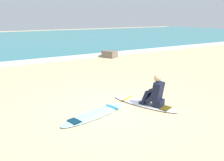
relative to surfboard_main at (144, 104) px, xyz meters
name	(u,v)px	position (x,y,z in m)	size (l,w,h in m)	color
ground_plane	(118,109)	(-0.86, 0.17, -0.04)	(80.00, 80.00, 0.00)	beige
sea	(6,40)	(-0.86, 22.46, 0.01)	(80.00, 28.00, 0.10)	teal
breaking_foam	(40,61)	(-0.86, 8.76, 0.02)	(80.00, 0.90, 0.11)	white
surfboard_main	(144,104)	(0.00, 0.00, 0.00)	(1.27, 2.27, 0.08)	silver
surfer_seated	(155,94)	(0.12, -0.33, 0.40)	(0.57, 0.77, 0.95)	black
surfboard_spare_near	(96,114)	(-1.64, 0.08, 0.00)	(2.32, 1.05, 0.08)	#9ED1E5
shoreline_rock	(110,54)	(3.42, 7.80, 0.18)	(0.87, 0.66, 0.44)	#756656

